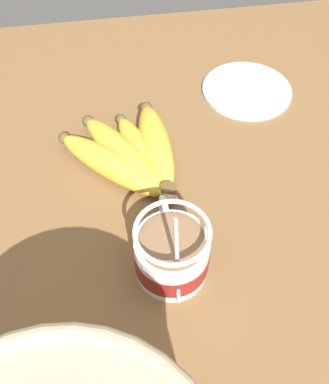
{
  "coord_description": "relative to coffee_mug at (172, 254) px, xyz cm",
  "views": [
    {
      "loc": [
        -29.64,
        7.29,
        53.47
      ],
      "look_at": [
        5.41,
        1.66,
        7.66
      ],
      "focal_mm": 40.0,
      "sensor_mm": 36.0,
      "label": 1
    }
  ],
  "objects": [
    {
      "name": "table",
      "position": [
        4.02,
        -2.3,
        -5.61
      ],
      "size": [
        114.67,
        114.67,
        3.55
      ],
      "color": "brown",
      "rests_on": "ground"
    },
    {
      "name": "coffee_mug",
      "position": [
        0.0,
        0.0,
        0.0
      ],
      "size": [
        13.39,
        9.3,
        14.09
      ],
      "color": "silver",
      "rests_on": "table"
    },
    {
      "name": "banana_bunch",
      "position": [
        18.92,
        2.73,
        -1.69
      ],
      "size": [
        20.88,
        17.98,
        4.59
      ],
      "color": "brown",
      "rests_on": "table"
    },
    {
      "name": "small_plate",
      "position": [
        33.01,
        -19.48,
        -3.54
      ],
      "size": [
        16.05,
        16.05,
        0.6
      ],
      "color": "silver",
      "rests_on": "table"
    }
  ]
}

